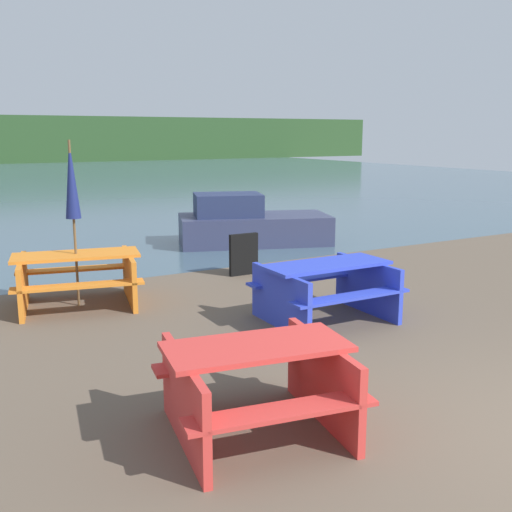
{
  "coord_description": "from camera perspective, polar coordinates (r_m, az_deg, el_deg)",
  "views": [
    {
      "loc": [
        -4.68,
        -2.4,
        2.5
      ],
      "look_at": [
        -0.71,
        4.59,
        0.85
      ],
      "focal_mm": 42.0,
      "sensor_mm": 36.0,
      "label": 1
    }
  ],
  "objects": [
    {
      "name": "boat",
      "position": [
        13.76,
        -0.63,
        3.0
      ],
      "size": [
        3.71,
        2.57,
        1.16
      ],
      "rotation": [
        0.0,
        0.0,
        -0.33
      ],
      "color": "#333856",
      "rests_on": "water"
    },
    {
      "name": "signboard",
      "position": [
        10.71,
        -1.18,
        0.16
      ],
      "size": [
        0.55,
        0.08,
        0.75
      ],
      "color": "black",
      "rests_on": "ground_plane"
    },
    {
      "name": "picnic_table_orange",
      "position": [
        9.16,
        -16.67,
        -1.69
      ],
      "size": [
        2.03,
        1.72,
        0.78
      ],
      "rotation": [
        0.0,
        0.0,
        -0.21
      ],
      "color": "orange",
      "rests_on": "ground_plane"
    },
    {
      "name": "picnic_table_red",
      "position": [
        5.12,
        0.05,
        -11.82
      ],
      "size": [
        1.73,
        1.61,
        0.79
      ],
      "rotation": [
        0.0,
        0.0,
        -0.17
      ],
      "color": "red",
      "rests_on": "ground_plane"
    },
    {
      "name": "water",
      "position": [
        35.3,
        -22.1,
        6.7
      ],
      "size": [
        60.0,
        50.0,
        0.0
      ],
      "color": "#425B6B",
      "rests_on": "ground_plane"
    },
    {
      "name": "umbrella_navy",
      "position": [
        8.96,
        -17.17,
        6.74
      ],
      "size": [
        0.22,
        0.22,
        2.41
      ],
      "color": "brown",
      "rests_on": "ground_plane"
    },
    {
      "name": "picnic_table_blue",
      "position": [
        8.16,
        6.67,
        -2.82
      ],
      "size": [
        1.74,
        1.4,
        0.79
      ],
      "rotation": [
        0.0,
        0.0,
        -0.01
      ],
      "color": "blue",
      "rests_on": "ground_plane"
    }
  ]
}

